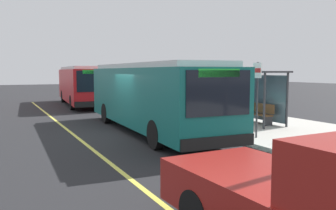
% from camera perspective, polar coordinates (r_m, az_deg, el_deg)
% --- Properties ---
extents(ground_plane, '(120.00, 120.00, 0.00)m').
position_cam_1_polar(ground_plane, '(15.09, -5.96, -4.60)').
color(ground_plane, '#232326').
extents(sidewalk_curb, '(44.00, 6.40, 0.15)m').
position_cam_1_polar(sidewalk_curb, '(18.02, 12.26, -2.81)').
color(sidewalk_curb, '#B7B2A8').
rests_on(sidewalk_curb, ground_plane).
extents(lane_stripe_center, '(36.00, 0.14, 0.01)m').
position_cam_1_polar(lane_stripe_center, '(14.49, -14.18, -5.14)').
color(lane_stripe_center, '#E0D64C').
rests_on(lane_stripe_center, ground_plane).
extents(transit_bus_main, '(11.04, 2.97, 2.95)m').
position_cam_1_polar(transit_bus_main, '(15.40, -2.69, 1.68)').
color(transit_bus_main, '#146B66').
rests_on(transit_bus_main, ground_plane).
extents(transit_bus_second, '(10.56, 3.36, 2.95)m').
position_cam_1_polar(transit_bus_second, '(28.20, -13.52, 3.25)').
color(transit_bus_second, red).
rests_on(transit_bus_second, ground_plane).
extents(bus_shelter, '(2.90, 1.60, 2.48)m').
position_cam_1_polar(bus_shelter, '(17.36, 13.97, 2.95)').
color(bus_shelter, '#333338').
rests_on(bus_shelter, sidewalk_curb).
extents(waiting_bench, '(1.60, 0.48, 0.95)m').
position_cam_1_polar(waiting_bench, '(17.37, 14.39, -1.31)').
color(waiting_bench, brown).
rests_on(waiting_bench, sidewalk_curb).
extents(route_sign_post, '(0.44, 0.08, 2.80)m').
position_cam_1_polar(route_sign_post, '(13.54, 14.05, 2.45)').
color(route_sign_post, '#333338').
rests_on(route_sign_post, sidewalk_curb).
extents(pedestrian_commuter, '(0.24, 0.40, 1.69)m').
position_cam_1_polar(pedestrian_commuter, '(16.10, 8.28, 0.01)').
color(pedestrian_commuter, '#282D47').
rests_on(pedestrian_commuter, sidewalk_curb).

